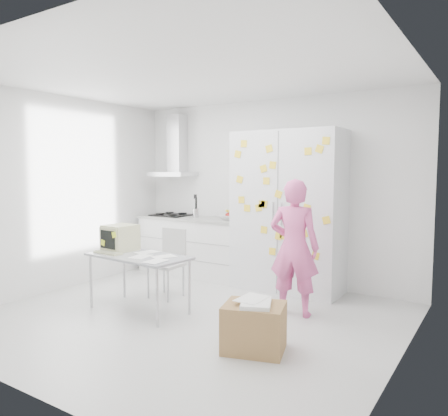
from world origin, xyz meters
The scene contains 10 objects.
floor centered at (0.00, 0.00, -0.01)m, with size 4.50×4.00×0.02m, color silver.
walls centered at (0.00, 0.72, 1.35)m, with size 4.52×4.01×2.70m.
ceiling centered at (0.00, 0.00, 2.70)m, with size 4.50×4.00×0.02m, color white.
counter_run centered at (-1.20, 1.70, 0.47)m, with size 1.84×0.63×1.28m.
range_hood centered at (-1.65, 1.84, 1.96)m, with size 0.70×0.48×1.01m.
tall_cabinet centered at (0.45, 1.67, 1.10)m, with size 1.50×0.68×2.20m.
person centered at (0.96, 0.75, 0.79)m, with size 0.57×0.38×1.57m, color pink.
desk centered at (-0.89, -0.07, 0.75)m, with size 1.28×0.71×0.99m.
chair centered at (-0.74, 0.55, 0.51)m, with size 0.42×0.42×0.89m.
cardboard_box centered at (1.07, -0.39, 0.23)m, with size 0.65×0.58×0.48m.
Camera 1 is at (2.96, -3.83, 1.67)m, focal length 35.00 mm.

